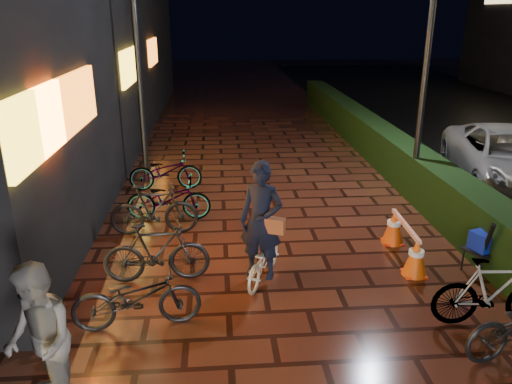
{
  "coord_description": "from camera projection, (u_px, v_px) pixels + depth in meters",
  "views": [
    {
      "loc": [
        -1.2,
        -4.82,
        3.94
      ],
      "look_at": [
        -0.58,
        3.01,
        1.1
      ],
      "focal_mm": 35.0,
      "sensor_mm": 36.0,
      "label": 1
    }
  ],
  "objects": [
    {
      "name": "ground",
      "position": [
        324.0,
        362.0,
        5.95
      ],
      "size": [
        80.0,
        80.0,
        0.0
      ],
      "primitive_type": "plane",
      "color": "#381911",
      "rests_on": "ground"
    },
    {
      "name": "hedge",
      "position": [
        384.0,
        147.0,
        13.52
      ],
      "size": [
        0.7,
        20.0,
        1.0
      ],
      "primitive_type": "cube",
      "color": "black",
      "rests_on": "ground"
    },
    {
      "name": "bystander_person",
      "position": [
        39.0,
        341.0,
        4.98
      ],
      "size": [
        0.96,
        1.03,
        1.68
      ],
      "primitive_type": "imported",
      "rotation": [
        0.0,
        0.0,
        -1.03
      ],
      "color": "slate",
      "rests_on": "ground"
    },
    {
      "name": "van",
      "position": [
        511.0,
        159.0,
        11.71
      ],
      "size": [
        3.33,
        5.36,
        1.38
      ],
      "primitive_type": "imported",
      "rotation": [
        0.0,
        0.0,
        -0.22
      ],
      "color": "#9E9FA3",
      "rests_on": "ground"
    },
    {
      "name": "lamp_post_hedge",
      "position": [
        424.0,
        83.0,
        10.12
      ],
      "size": [
        0.45,
        0.2,
        4.69
      ],
      "color": "black",
      "rests_on": "ground"
    },
    {
      "name": "lamp_post_sf",
      "position": [
        139.0,
        71.0,
        11.43
      ],
      "size": [
        0.46,
        0.14,
        4.87
      ],
      "color": "black",
      "rests_on": "ground"
    },
    {
      "name": "cyclist",
      "position": [
        262.0,
        239.0,
        7.52
      ],
      "size": [
        0.98,
        1.43,
        1.94
      ],
      "color": "silver",
      "rests_on": "ground"
    },
    {
      "name": "traffic_barrier",
      "position": [
        404.0,
        241.0,
        8.39
      ],
      "size": [
        0.44,
        1.57,
        0.63
      ],
      "color": "#F5560C",
      "rests_on": "ground"
    },
    {
      "name": "cart_assembly",
      "position": [
        484.0,
        243.0,
        7.84
      ],
      "size": [
        0.65,
        0.7,
        1.0
      ],
      "color": "black",
      "rests_on": "ground"
    },
    {
      "name": "parked_bikes_storefront",
      "position": [
        158.0,
        216.0,
        9.02
      ],
      "size": [
        1.93,
        6.21,
        0.97
      ],
      "color": "black",
      "rests_on": "ground"
    },
    {
      "name": "parked_bikes_hedge",
      "position": [
        512.0,
        309.0,
        6.2
      ],
      "size": [
        1.77,
        1.36,
        0.97
      ],
      "color": "black",
      "rests_on": "ground"
    }
  ]
}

